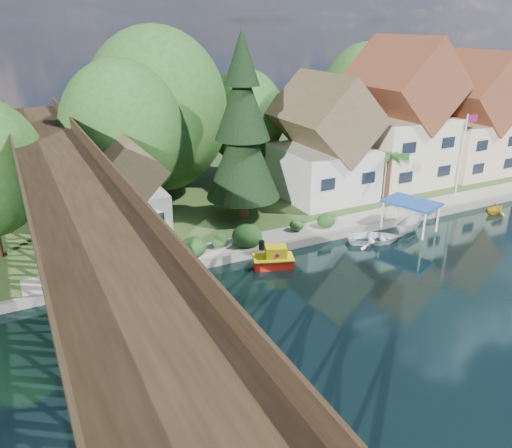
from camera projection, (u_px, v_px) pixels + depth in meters
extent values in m
plane|color=black|center=(370.00, 295.00, 30.47)|extent=(140.00, 140.00, 0.00)
cube|color=#2C471C|center=(185.00, 161.00, 58.46)|extent=(140.00, 52.00, 0.50)
cube|color=slate|center=(346.00, 233.00, 38.63)|extent=(60.00, 0.40, 0.62)
cube|color=gray|center=(356.00, 220.00, 40.45)|extent=(50.00, 2.60, 0.06)
cube|color=black|center=(127.00, 387.00, 16.99)|extent=(4.00, 0.36, 8.00)
cube|color=black|center=(108.00, 337.00, 19.63)|extent=(4.00, 0.36, 8.00)
cube|color=black|center=(93.00, 300.00, 22.27)|extent=(4.00, 0.36, 8.00)
cube|color=black|center=(82.00, 270.00, 24.92)|extent=(4.00, 0.36, 8.00)
cube|color=black|center=(72.00, 246.00, 27.56)|extent=(4.00, 0.36, 8.00)
cube|color=black|center=(65.00, 226.00, 30.20)|extent=(4.00, 0.36, 8.00)
cube|color=black|center=(58.00, 210.00, 32.85)|extent=(4.00, 0.36, 8.00)
cube|color=black|center=(53.00, 196.00, 35.49)|extent=(4.00, 0.36, 8.00)
cube|color=black|center=(48.00, 183.00, 38.13)|extent=(4.00, 0.36, 8.00)
cube|color=black|center=(44.00, 173.00, 40.78)|extent=(4.00, 0.36, 8.00)
cube|color=black|center=(40.00, 164.00, 43.42)|extent=(4.00, 0.36, 8.00)
cube|color=black|center=(26.00, 182.00, 24.97)|extent=(0.35, 44.00, 0.35)
cube|color=black|center=(97.00, 173.00, 26.43)|extent=(0.35, 44.00, 0.35)
cube|color=black|center=(62.00, 172.00, 25.58)|extent=(4.00, 44.00, 0.30)
cube|color=black|center=(17.00, 166.00, 24.54)|extent=(0.12, 44.00, 0.80)
cube|color=black|center=(100.00, 157.00, 26.21)|extent=(0.12, 44.00, 0.80)
cube|color=beige|center=(322.00, 172.00, 45.57)|extent=(7.50, 8.00, 4.50)
cube|color=brown|center=(325.00, 117.00, 43.69)|extent=(7.64, 8.64, 7.64)
cube|color=black|center=(328.00, 184.00, 41.27)|extent=(1.35, 0.08, 1.00)
cube|color=black|center=(369.00, 178.00, 43.02)|extent=(1.35, 0.08, 1.00)
cube|color=beige|center=(396.00, 149.00, 49.36)|extent=(8.50, 8.50, 6.50)
cube|color=#5D2F1C|center=(403.00, 83.00, 46.97)|extent=(8.65, 9.18, 8.65)
cube|color=black|center=(408.00, 159.00, 44.70)|extent=(1.53, 0.08, 1.00)
cube|color=black|center=(447.00, 153.00, 46.68)|extent=(1.53, 0.08, 1.00)
cube|color=beige|center=(464.00, 146.00, 52.89)|extent=(8.00, 8.00, 5.50)
cube|color=#5D2F1C|center=(473.00, 91.00, 50.76)|extent=(8.15, 8.64, 8.15)
cube|color=black|center=(481.00, 154.00, 48.51)|extent=(1.44, 0.08, 1.00)
cube|color=black|center=(512.00, 149.00, 50.38)|extent=(1.44, 0.08, 1.00)
cube|color=beige|center=(130.00, 214.00, 37.00)|extent=(5.00, 5.00, 3.50)
cube|color=brown|center=(125.00, 168.00, 35.66)|extent=(5.09, 5.40, 5.09)
cube|color=black|center=(119.00, 227.00, 34.25)|extent=(0.90, 0.08, 1.00)
cube|color=black|center=(158.00, 220.00, 35.42)|extent=(0.90, 0.08, 1.00)
cylinder|color=#382314|center=(128.00, 189.00, 40.95)|extent=(0.50, 0.50, 4.50)
ellipsoid|color=#234A1A|center=(123.00, 131.00, 39.15)|extent=(4.40, 4.40, 5.06)
cylinder|color=#382314|center=(161.00, 168.00, 45.84)|extent=(0.50, 0.50, 4.95)
ellipsoid|color=#234A1A|center=(157.00, 111.00, 43.86)|extent=(5.00, 5.00, 5.75)
cylinder|color=#382314|center=(245.00, 159.00, 50.59)|extent=(0.50, 0.50, 4.05)
ellipsoid|color=#234A1A|center=(244.00, 117.00, 48.97)|extent=(4.00, 4.00, 4.60)
cylinder|color=#382314|center=(363.00, 142.00, 56.77)|extent=(0.50, 0.50, 4.50)
ellipsoid|color=#234A1A|center=(367.00, 99.00, 54.97)|extent=(4.60, 4.60, 5.29)
cylinder|color=#382314|center=(441.00, 146.00, 56.97)|extent=(0.50, 0.50, 3.60)
ellipsoid|color=#234A1A|center=(446.00, 112.00, 55.53)|extent=(3.80, 3.80, 4.37)
ellipsoid|color=#1B3D16|center=(194.00, 245.00, 34.25)|extent=(1.98, 1.98, 1.53)
ellipsoid|color=#1B3D16|center=(219.00, 240.00, 35.40)|extent=(1.54, 1.54, 1.19)
ellipsoid|color=#1B3D16|center=(247.00, 234.00, 35.72)|extent=(2.20, 2.20, 1.70)
ellipsoid|color=#1B3D16|center=(150.00, 253.00, 33.19)|extent=(1.76, 1.76, 1.36)
ellipsoid|color=#1B3D16|center=(297.00, 224.00, 38.19)|extent=(1.54, 1.54, 1.19)
ellipsoid|color=#1B3D16|center=(326.00, 219.00, 38.96)|extent=(1.76, 1.76, 1.36)
cylinder|color=#382314|center=(243.00, 202.00, 40.73)|extent=(0.81, 0.81, 2.70)
cone|color=black|center=(243.00, 153.00, 39.20)|extent=(5.93, 5.93, 7.19)
cone|color=black|center=(242.00, 101.00, 37.67)|extent=(4.31, 4.31, 5.84)
cone|color=black|center=(242.00, 57.00, 36.48)|extent=(2.70, 2.70, 4.04)
cylinder|color=#382314|center=(388.00, 179.00, 44.21)|extent=(0.40, 0.40, 3.98)
ellipsoid|color=#1B4E1A|center=(390.00, 156.00, 43.39)|extent=(4.00, 4.00, 0.90)
cylinder|color=white|center=(461.00, 157.00, 44.45)|extent=(0.11, 0.11, 7.59)
cube|color=red|center=(472.00, 118.00, 43.39)|extent=(1.08, 0.12, 0.65)
cube|color=#AA160B|center=(273.00, 262.00, 33.92)|extent=(2.98, 2.24, 0.71)
cube|color=yellow|center=(273.00, 257.00, 33.77)|extent=(3.09, 2.35, 0.09)
cube|color=yellow|center=(276.00, 252.00, 33.65)|extent=(1.69, 1.48, 0.88)
cylinder|color=black|center=(262.00, 245.00, 33.33)|extent=(0.39, 0.39, 0.62)
cylinder|color=#960B70|center=(277.00, 256.00, 33.15)|extent=(0.32, 0.18, 0.32)
cylinder|color=#960B70|center=(275.00, 249.00, 34.16)|extent=(0.32, 0.18, 0.32)
cylinder|color=#960B70|center=(286.00, 252.00, 33.73)|extent=(0.18, 0.32, 0.32)
imported|color=white|center=(374.00, 237.00, 37.62)|extent=(4.86, 4.19, 0.85)
imported|color=silver|center=(409.00, 225.00, 39.26)|extent=(3.46, 2.21, 1.25)
cube|color=#1844A0|center=(412.00, 203.00, 38.55)|extent=(3.92, 4.70, 0.15)
cylinder|color=white|center=(438.00, 218.00, 38.60)|extent=(0.15, 0.15, 2.26)
cylinder|color=white|center=(397.00, 207.00, 40.86)|extent=(0.15, 0.15, 2.26)
cylinder|color=white|center=(424.00, 226.00, 37.09)|extent=(0.15, 0.15, 2.26)
cylinder|color=white|center=(382.00, 214.00, 39.36)|extent=(0.15, 0.15, 2.26)
imported|color=gold|center=(495.00, 207.00, 43.18)|extent=(2.36, 2.10, 1.15)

